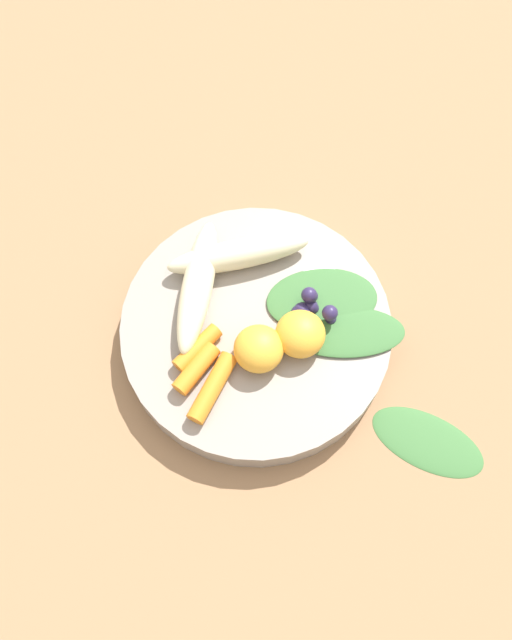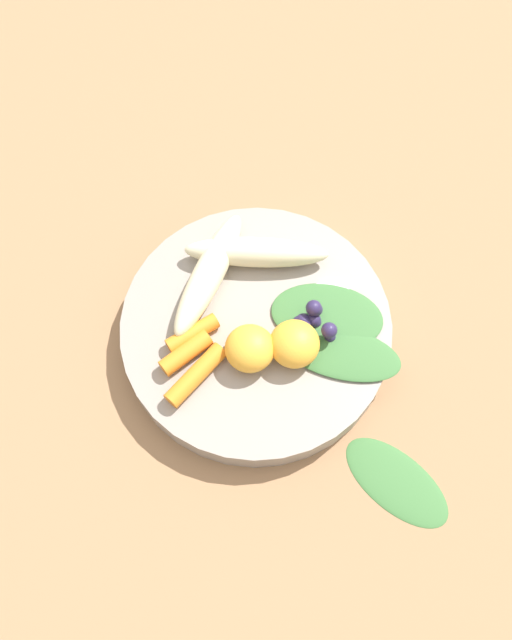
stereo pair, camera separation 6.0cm
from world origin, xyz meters
name	(u,v)px [view 1 (the left image)]	position (x,y,z in m)	size (l,w,h in m)	color
ground_plane	(256,337)	(0.00, 0.00, 0.00)	(2.40, 2.40, 0.00)	#99704C
bowl	(256,331)	(0.00, 0.00, 0.01)	(0.24, 0.24, 0.03)	gray
banana_peeled_left	(195,289)	(-0.06, 0.00, 0.04)	(0.13, 0.03, 0.03)	beige
banana_peeled_right	(238,254)	(-0.05, 0.05, 0.04)	(0.13, 0.03, 0.03)	beige
orange_segment_near	(300,334)	(0.04, 0.01, 0.05)	(0.04, 0.04, 0.03)	#F4A833
orange_segment_far	(259,349)	(0.02, -0.02, 0.05)	(0.04, 0.04, 0.03)	#F4A833
carrot_front	(197,348)	(-0.03, -0.05, 0.04)	(0.01, 0.01, 0.05)	orange
carrot_mid_left	(196,369)	(-0.02, -0.06, 0.04)	(0.02, 0.02, 0.05)	orange
carrot_mid_right	(208,385)	(0.00, -0.07, 0.04)	(0.02, 0.02, 0.06)	orange
blueberry_pile	(311,308)	(0.04, 0.03, 0.04)	(0.04, 0.03, 0.03)	#2D234C
coconut_shred_patch	(321,283)	(0.03, 0.06, 0.03)	(0.04, 0.04, 0.00)	white
kale_leaf_left	(345,332)	(0.07, 0.03, 0.03)	(0.11, 0.05, 0.01)	#3D7038
kale_leaf_right	(322,300)	(0.04, 0.05, 0.03)	(0.10, 0.06, 0.01)	#3D7038
kale_leaf_stray	(428,441)	(0.18, -0.01, 0.00)	(0.10, 0.05, 0.01)	#3D7038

